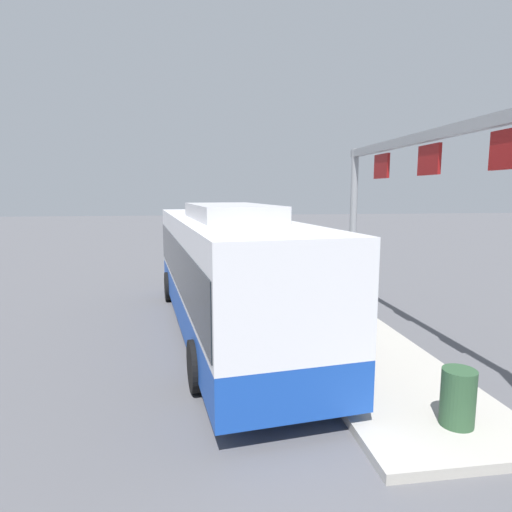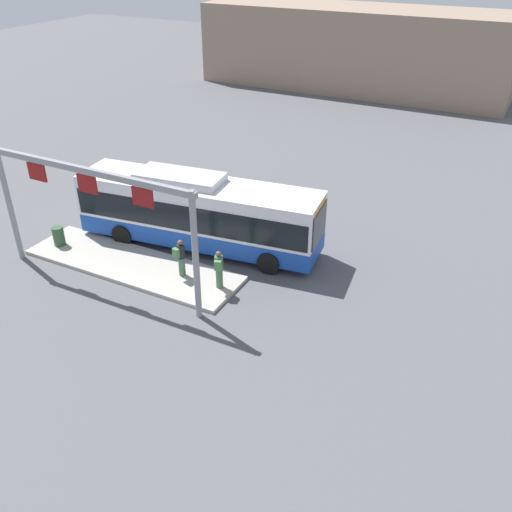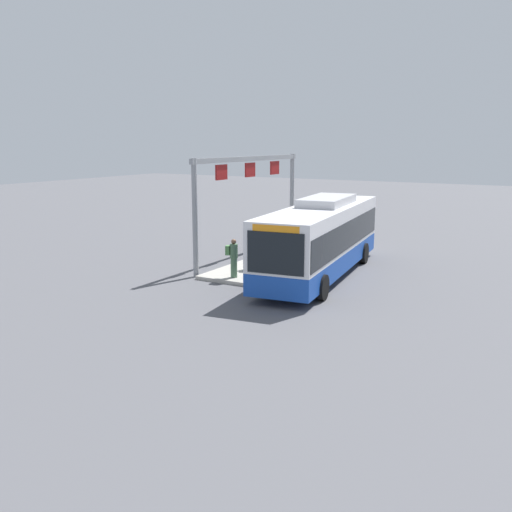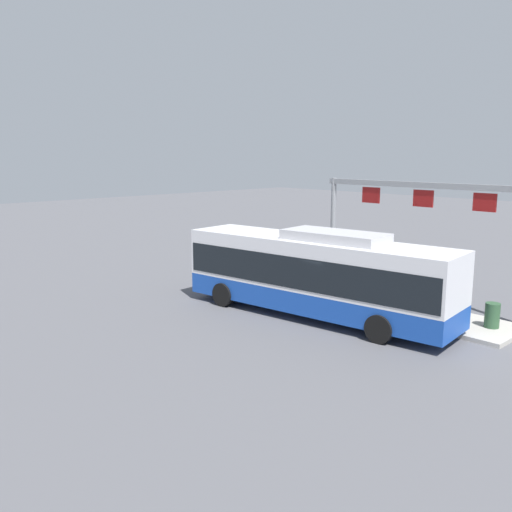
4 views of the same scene
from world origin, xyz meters
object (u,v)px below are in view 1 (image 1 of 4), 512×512
Objects in this scene: person_boarding at (302,272)px; person_waiting_near at (316,284)px; trash_bin at (458,397)px; bus_main at (224,266)px.

person_waiting_near is (-1.88, 0.06, 0.00)m from person_boarding.
person_boarding is 1.86× the size of trash_bin.
bus_main is 4.04m from person_boarding.
person_boarding is at bearing 2.44° from trash_bin.
bus_main reaches higher than person_waiting_near.
bus_main reaches higher than trash_bin.
person_waiting_near is at bearing 65.33° from person_boarding.
person_waiting_near is 6.51m from trash_bin.
bus_main is 12.71× the size of trash_bin.
bus_main is at bearing 29.82° from trash_bin.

